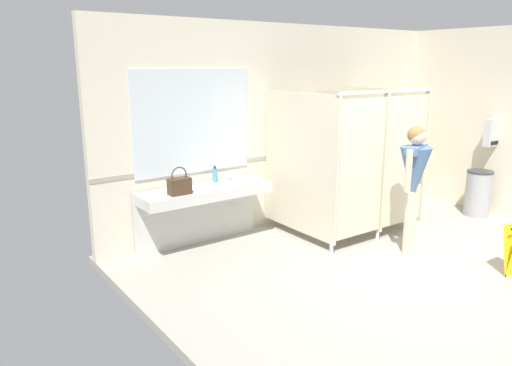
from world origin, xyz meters
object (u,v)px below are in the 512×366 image
paper_cup (239,180)px  paper_towel_dispenser_upper (493,133)px  soap_dispenser (215,175)px  trash_bin (478,193)px  handbag (179,185)px  person_standing (414,173)px

paper_cup → paper_towel_dispenser_upper: bearing=-16.9°
paper_towel_dispenser_upper → soap_dispenser: size_ratio=1.95×
trash_bin → handbag: bearing=165.8°
trash_bin → handbag: 4.93m
handbag → person_standing: bearing=-31.4°
paper_towel_dispenser_upper → trash_bin: size_ratio=0.58×
trash_bin → person_standing: size_ratio=0.45×
person_standing → paper_cup: person_standing is taller
handbag → paper_cup: (0.90, 0.03, -0.07)m
paper_towel_dispenser_upper → paper_cup: bearing=163.1°
paper_towel_dispenser_upper → paper_cup: size_ratio=4.82×
trash_bin → paper_cup: 4.06m
person_standing → handbag: (-2.54, 1.55, -0.10)m
handbag → trash_bin: bearing=-14.2°
soap_dispenser → paper_cup: 0.35m
handbag → soap_dispenser: 0.75m
paper_towel_dispenser_upper → person_standing: (-2.43, -0.34, -0.29)m
paper_towel_dispenser_upper → trash_bin: 1.00m
trash_bin → person_standing: (-2.20, -0.34, 0.68)m
trash_bin → paper_cup: size_ratio=8.24×
handbag → paper_cup: 0.91m
paper_towel_dispenser_upper → handbag: paper_towel_dispenser_upper is taller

